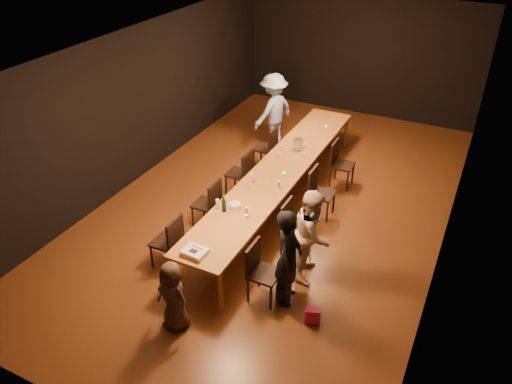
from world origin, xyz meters
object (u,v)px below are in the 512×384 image
at_px(plate_stack, 235,206).
at_px(woman_birthday, 288,258).
at_px(table, 279,172).
at_px(chair_right_0, 265,273).
at_px(chair_right_2, 322,193).
at_px(chair_right_3, 343,165).
at_px(woman_tan, 312,234).
at_px(champagne_bottle, 224,203).
at_px(ice_bucket, 298,144).
at_px(chair_left_1, 206,203).
at_px(man_blue, 273,110).
at_px(chair_left_0, 166,241).
at_px(chair_left_3, 265,147).
at_px(child, 173,296).
at_px(birthday_cake, 195,252).
at_px(chair_left_2, 238,173).
at_px(chair_right_1, 297,229).

bearing_deg(plate_stack, woman_birthday, -31.44).
bearing_deg(table, chair_right_0, -70.50).
relative_size(table, chair_right_2, 6.45).
height_order(chair_right_3, woman_tan, woman_tan).
height_order(champagne_bottle, ice_bucket, champagne_bottle).
xyz_separation_m(chair_right_3, ice_bucket, (-0.85, -0.29, 0.39)).
height_order(chair_left_1, plate_stack, chair_left_1).
height_order(man_blue, plate_stack, man_blue).
height_order(chair_left_1, man_blue, man_blue).
xyz_separation_m(chair_right_2, chair_left_0, (-1.70, -2.40, 0.00)).
bearing_deg(plate_stack, chair_right_3, 70.54).
distance_m(chair_left_3, child, 4.70).
bearing_deg(birthday_cake, plate_stack, 95.12).
distance_m(table, chair_left_1, 1.49).
bearing_deg(chair_left_2, chair_right_2, -90.00).
xyz_separation_m(man_blue, ice_bucket, (1.15, -1.35, 0.01)).
height_order(chair_left_2, ice_bucket, ice_bucket).
bearing_deg(chair_right_2, chair_left_1, -54.78).
relative_size(chair_left_1, woman_tan, 0.62).
relative_size(chair_left_0, ice_bucket, 4.24).
xyz_separation_m(woman_tan, champagne_bottle, (-1.48, -0.06, 0.16)).
bearing_deg(woman_tan, child, 136.16).
relative_size(chair_right_3, birthday_cake, 2.64).
height_order(chair_right_1, chair_right_3, same).
bearing_deg(chair_right_0, table, -160.50).
xyz_separation_m(chair_right_2, birthday_cake, (-0.92, -2.77, 0.32)).
height_order(chair_left_1, ice_bucket, ice_bucket).
bearing_deg(ice_bucket, chair_right_0, -75.56).
xyz_separation_m(chair_right_0, chair_right_3, (0.00, 3.60, 0.00)).
bearing_deg(chair_right_1, chair_right_3, 180.00).
bearing_deg(chair_left_1, table, -35.31).
bearing_deg(chair_left_2, woman_tan, -126.99).
bearing_deg(chair_left_3, chair_left_2, -180.00).
bearing_deg(table, woman_tan, -51.70).
relative_size(chair_left_0, birthday_cake, 2.64).
bearing_deg(chair_right_0, ice_bucket, -165.56).
bearing_deg(chair_right_3, chair_left_0, -25.28).
distance_m(chair_right_3, man_blue, 2.30).
xyz_separation_m(chair_left_3, child, (0.83, -4.62, 0.07)).
relative_size(chair_right_0, chair_left_0, 1.00).
distance_m(chair_left_3, woman_birthday, 4.02).
relative_size(woman_birthday, woman_tan, 1.03).
bearing_deg(table, chair_right_2, 0.00).
relative_size(woman_tan, man_blue, 0.88).
height_order(chair_right_3, champagne_bottle, champagne_bottle).
height_order(chair_right_1, chair_left_2, same).
height_order(child, plate_stack, child).
height_order(chair_right_2, chair_left_1, same).
distance_m(chair_left_2, champagne_bottle, 1.80).
height_order(woman_birthday, champagne_bottle, woman_birthday).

